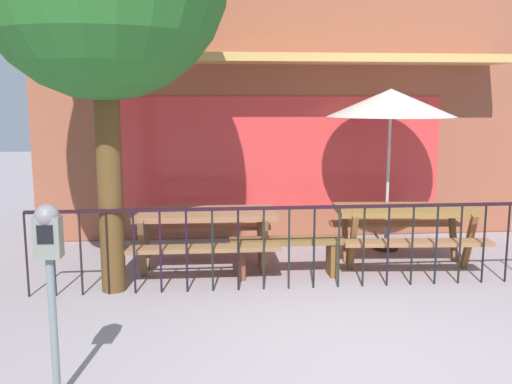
{
  "coord_description": "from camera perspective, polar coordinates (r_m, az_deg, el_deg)",
  "views": [
    {
      "loc": [
        -1.25,
        -4.29,
        2.16
      ],
      "look_at": [
        -0.63,
        2.32,
        1.07
      ],
      "focal_mm": 39.82,
      "sensor_mm": 36.0,
      "label": 1
    }
  ],
  "objects": [
    {
      "name": "picnic_table_left",
      "position": [
        7.16,
        -5.28,
        -3.21
      ],
      "size": [
        1.81,
        1.37,
        0.79
      ],
      "color": "#8C5D41",
      "rests_on": "ground"
    },
    {
      "name": "ground",
      "position": [
        4.97,
        10.23,
        -16.61
      ],
      "size": [
        40.0,
        40.0,
        0.0
      ],
      "primitive_type": "plane",
      "color": "gray"
    },
    {
      "name": "parking_meter_near",
      "position": [
        4.22,
        -20.09,
        -5.55
      ],
      "size": [
        0.18,
        0.17,
        1.45
      ],
      "color": "slate",
      "rests_on": "ground"
    },
    {
      "name": "pub_storefront",
      "position": [
        9.04,
        2.68,
        13.5
      ],
      "size": [
        7.6,
        1.28,
        5.68
      ],
      "color": "#542927",
      "rests_on": "ground"
    },
    {
      "name": "patio_umbrella",
      "position": [
        8.23,
        13.39,
        8.62
      ],
      "size": [
        1.8,
        1.8,
        2.3
      ],
      "color": "black",
      "rests_on": "ground"
    },
    {
      "name": "patio_bench",
      "position": [
        6.98,
        3.12,
        -5.7
      ],
      "size": [
        1.4,
        0.33,
        0.48
      ],
      "color": "brown",
      "rests_on": "ground"
    },
    {
      "name": "picnic_table_right",
      "position": [
        7.64,
        14.79,
        -2.68
      ],
      "size": [
        1.89,
        1.49,
        0.79
      ],
      "color": "olive",
      "rests_on": "ground"
    },
    {
      "name": "patio_fence_front",
      "position": [
        6.51,
        5.88,
        -4.01
      ],
      "size": [
        6.41,
        0.04,
        0.97
      ],
      "color": "black",
      "rests_on": "ground"
    }
  ]
}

